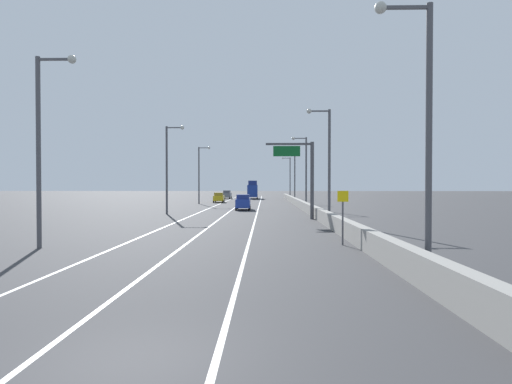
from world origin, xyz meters
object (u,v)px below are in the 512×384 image
Objects in this scene: lamp_post_right_second at (326,157)px; lamp_post_right_third at (304,167)px; car_gray_0 at (227,195)px; lamp_post_right_fifth at (289,175)px; lamp_post_left_mid at (169,163)px; lamp_post_right_near at (422,118)px; box_truck at (253,190)px; lamp_post_right_fourth at (293,172)px; overhead_sign_gantry at (304,171)px; speed_advisory_sign at (343,213)px; car_blue_2 at (243,202)px; lamp_post_left_near at (43,138)px; lamp_post_left_far at (200,171)px; car_yellow_1 at (219,197)px.

lamp_post_right_third is (0.08, 21.52, 0.00)m from lamp_post_right_second.
car_gray_0 is (-14.60, 63.81, -4.78)m from lamp_post_right_second.
lamp_post_right_fifth is 1.00× the size of lamp_post_left_mid.
lamp_post_right_fifth is (0.09, 86.07, 0.00)m from lamp_post_right_near.
lamp_post_right_fifth reaches higher than box_truck.
lamp_post_right_fourth is at bearing -91.07° from lamp_post_right_fifth.
lamp_post_left_mid is at bearing -91.92° from car_gray_0.
speed_advisory_sign is at bearing -88.56° from overhead_sign_gantry.
overhead_sign_gantry is 39.59m from lamp_post_right_fourth.
car_blue_2 is at bearing 114.03° from overhead_sign_gantry.
car_gray_0 is at bearing 125.17° from lamp_post_right_fourth.
overhead_sign_gantry is 61.38m from box_truck.
lamp_post_left_near is at bearing -114.79° from lamp_post_right_third.
lamp_post_right_fourth is at bearing 87.63° from overhead_sign_gantry.
lamp_post_right_fourth and lamp_post_left_mid have the same top height.
lamp_post_left_far is at bearing 89.75° from lamp_post_left_near.
lamp_post_right_fifth is at bearing 56.64° from car_yellow_1.
car_blue_2 is (6.25, -45.17, 0.02)m from car_gray_0.
overhead_sign_gantry is 61.81m from car_gray_0.
lamp_post_right_fourth reaches higher than car_gray_0.
car_gray_0 is (-14.64, 20.77, -4.78)m from lamp_post_right_fourth.
lamp_post_left_mid is at bearing 88.60° from lamp_post_left_near.
lamp_post_right_near is 64.55m from lamp_post_right_fourth.
speed_advisory_sign is 0.30× the size of lamp_post_right_near.
car_yellow_1 is at bearing 103.90° from car_blue_2.
lamp_post_right_near reaches higher than car_yellow_1.
lamp_post_right_fifth is 27.08m from car_yellow_1.
car_gray_0 is (1.79, 53.50, -4.78)m from lamp_post_left_mid.
overhead_sign_gantry is at bearing -95.34° from lamp_post_right_third.
lamp_post_left_near is at bearing -129.04° from overhead_sign_gantry.
overhead_sign_gantry is 0.74× the size of lamp_post_left_mid.
lamp_post_left_far reaches higher than car_gray_0.
lamp_post_right_third is 25.68m from car_yellow_1.
lamp_post_right_near is at bearing -89.64° from lamp_post_right_third.
speed_advisory_sign is 0.30× the size of lamp_post_right_fifth.
lamp_post_left_near is 1.00× the size of lamp_post_left_mid.
car_gray_0 is at bearing 88.08° from lamp_post_left_mid.
lamp_post_right_fifth is (0.36, 43.03, 0.00)m from lamp_post_right_third.
lamp_post_left_near reaches higher than speed_advisory_sign.
car_yellow_1 is (-14.21, 42.30, -4.84)m from lamp_post_right_second.
lamp_post_left_near is (-15.42, -19.01, 1.06)m from overhead_sign_gantry.
overhead_sign_gantry is at bearing -65.03° from lamp_post_left_far.
car_gray_0 is (-14.95, 85.32, -4.78)m from lamp_post_right_near.
lamp_post_right_fifth is at bearing 72.77° from lamp_post_left_mid.
lamp_post_right_fifth is at bearing 89.61° from lamp_post_right_second.
lamp_post_right_second is 1.00× the size of lamp_post_right_fourth.
lamp_post_left_mid is at bearing 122.02° from speed_advisory_sign.
lamp_post_right_second is 65.10m from box_truck.
overhead_sign_gantry is 0.74× the size of lamp_post_right_fifth.
lamp_post_left_mid is at bearing -145.76° from lamp_post_right_third.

